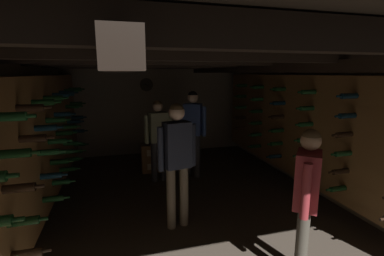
{
  "coord_description": "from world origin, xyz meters",
  "views": [
    {
      "loc": [
        -1.06,
        -3.94,
        2.08
      ],
      "look_at": [
        0.05,
        0.05,
        1.26
      ],
      "focal_mm": 25.86,
      "sensor_mm": 36.0,
      "label": 1
    }
  ],
  "objects_px": {
    "display_bottle": "(148,138)",
    "person_host_center": "(177,154)",
    "person_guest_far_right": "(193,125)",
    "person_guest_rear_center": "(158,133)",
    "wine_crate_stack": "(154,157)",
    "person_guest_near_right": "(306,192)"
  },
  "relations": [
    {
      "from": "person_guest_far_right",
      "to": "person_guest_near_right",
      "type": "bearing_deg",
      "value": -84.28
    },
    {
      "from": "wine_crate_stack",
      "to": "person_guest_near_right",
      "type": "xyz_separation_m",
      "value": [
        1.03,
        -3.59,
        0.64
      ]
    },
    {
      "from": "person_host_center",
      "to": "person_guest_near_right",
      "type": "bearing_deg",
      "value": -51.79
    },
    {
      "from": "wine_crate_stack",
      "to": "person_guest_near_right",
      "type": "bearing_deg",
      "value": -73.98
    },
    {
      "from": "wine_crate_stack",
      "to": "person_guest_far_right",
      "type": "relative_size",
      "value": 0.34
    },
    {
      "from": "wine_crate_stack",
      "to": "person_guest_rear_center",
      "type": "relative_size",
      "value": 0.38
    },
    {
      "from": "display_bottle",
      "to": "person_guest_rear_center",
      "type": "distance_m",
      "value": 0.61
    },
    {
      "from": "person_guest_far_right",
      "to": "person_guest_rear_center",
      "type": "relative_size",
      "value": 1.1
    },
    {
      "from": "person_guest_near_right",
      "to": "person_guest_rear_center",
      "type": "bearing_deg",
      "value": 108.56
    },
    {
      "from": "display_bottle",
      "to": "person_host_center",
      "type": "distance_m",
      "value": 2.29
    },
    {
      "from": "wine_crate_stack",
      "to": "person_guest_far_right",
      "type": "height_order",
      "value": "person_guest_far_right"
    },
    {
      "from": "person_host_center",
      "to": "person_guest_far_right",
      "type": "relative_size",
      "value": 0.98
    },
    {
      "from": "wine_crate_stack",
      "to": "person_host_center",
      "type": "bearing_deg",
      "value": -89.54
    },
    {
      "from": "person_guest_far_right",
      "to": "person_guest_near_right",
      "type": "relative_size",
      "value": 1.11
    },
    {
      "from": "person_guest_far_right",
      "to": "person_guest_rear_center",
      "type": "height_order",
      "value": "person_guest_far_right"
    },
    {
      "from": "person_guest_far_right",
      "to": "person_host_center",
      "type": "bearing_deg",
      "value": -111.97
    },
    {
      "from": "person_guest_near_right",
      "to": "wine_crate_stack",
      "type": "bearing_deg",
      "value": 106.02
    },
    {
      "from": "person_guest_far_right",
      "to": "wine_crate_stack",
      "type": "bearing_deg",
      "value": 142.93
    },
    {
      "from": "display_bottle",
      "to": "person_guest_near_right",
      "type": "relative_size",
      "value": 0.22
    },
    {
      "from": "person_guest_near_right",
      "to": "person_guest_rear_center",
      "type": "height_order",
      "value": "person_guest_rear_center"
    },
    {
      "from": "person_host_center",
      "to": "person_guest_near_right",
      "type": "distance_m",
      "value": 1.64
    },
    {
      "from": "display_bottle",
      "to": "person_guest_rear_center",
      "type": "xyz_separation_m",
      "value": [
        0.13,
        -0.56,
        0.22
      ]
    }
  ]
}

